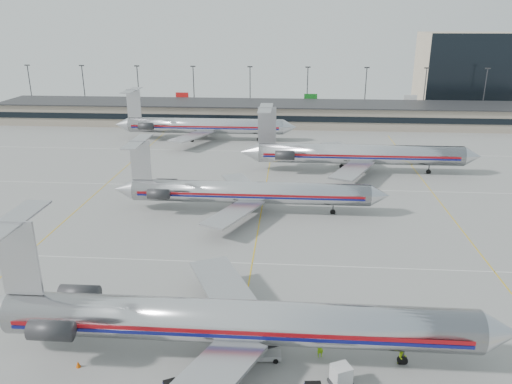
# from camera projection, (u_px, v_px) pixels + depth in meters

# --- Properties ---
(ground) EXTENTS (260.00, 260.00, 0.00)m
(ground) POSITION_uv_depth(u_px,v_px,m) (245.00, 306.00, 54.13)
(ground) COLOR gray
(ground) RESTS_ON ground
(apron_markings) EXTENTS (160.00, 0.15, 0.02)m
(apron_markings) POSITION_uv_depth(u_px,v_px,m) (252.00, 263.00, 63.53)
(apron_markings) COLOR silver
(apron_markings) RESTS_ON ground
(terminal) EXTENTS (162.00, 17.00, 6.25)m
(terminal) POSITION_uv_depth(u_px,v_px,m) (277.00, 113.00, 145.27)
(terminal) COLOR gray
(terminal) RESTS_ON ground
(light_mast_row) EXTENTS (163.60, 0.40, 15.28)m
(light_mast_row) POSITION_uv_depth(u_px,v_px,m) (279.00, 88.00, 156.67)
(light_mast_row) COLOR #38383D
(light_mast_row) RESTS_ON ground
(distant_building) EXTENTS (30.00, 20.00, 25.00)m
(distant_building) POSITION_uv_depth(u_px,v_px,m) (466.00, 72.00, 166.07)
(distant_building) COLOR tan
(distant_building) RESTS_ON ground
(jet_foreground) EXTENTS (49.77, 29.30, 13.03)m
(jet_foreground) POSITION_uv_depth(u_px,v_px,m) (227.00, 320.00, 45.00)
(jet_foreground) COLOR silver
(jet_foreground) RESTS_ON ground
(jet_second_row) EXTENTS (44.11, 25.97, 11.55)m
(jet_second_row) POSITION_uv_depth(u_px,v_px,m) (244.00, 192.00, 79.41)
(jet_second_row) COLOR silver
(jet_second_row) RESTS_ON ground
(jet_third_row) EXTENTS (47.76, 29.38, 13.06)m
(jet_third_row) POSITION_uv_depth(u_px,v_px,m) (355.00, 154.00, 99.82)
(jet_third_row) COLOR silver
(jet_third_row) RESTS_ON ground
(jet_back_row) EXTENTS (46.45, 28.57, 12.70)m
(jet_back_row) POSITION_uv_depth(u_px,v_px,m) (202.00, 126.00, 126.46)
(jet_back_row) COLOR silver
(jet_back_row) RESTS_ON ground
(uld_container) EXTENTS (2.29, 2.14, 1.92)m
(uld_container) POSITION_uv_depth(u_px,v_px,m) (341.00, 376.00, 42.20)
(uld_container) COLOR #2D2D30
(uld_container) RESTS_ON ground
(belt_loader) EXTENTS (4.05, 1.51, 2.11)m
(belt_loader) POSITION_uv_depth(u_px,v_px,m) (264.00, 354.00, 45.54)
(belt_loader) COLOR #9F9F9F
(belt_loader) RESTS_ON ground
(ramp_worker_near) EXTENTS (0.72, 0.57, 1.71)m
(ramp_worker_near) POSITION_uv_depth(u_px,v_px,m) (320.00, 349.00, 45.82)
(ramp_worker_near) COLOR #82D113
(ramp_worker_near) RESTS_ON ground
(ramp_worker_far) EXTENTS (0.79, 0.63, 1.57)m
(ramp_worker_far) POSITION_uv_depth(u_px,v_px,m) (402.00, 357.00, 44.84)
(ramp_worker_far) COLOR #BAF016
(ramp_worker_far) RESTS_ON ground
(cone_left) EXTENTS (0.55, 0.55, 0.60)m
(cone_left) POSITION_uv_depth(u_px,v_px,m) (78.00, 364.00, 44.61)
(cone_left) COLOR #CB4E06
(cone_left) RESTS_ON ground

